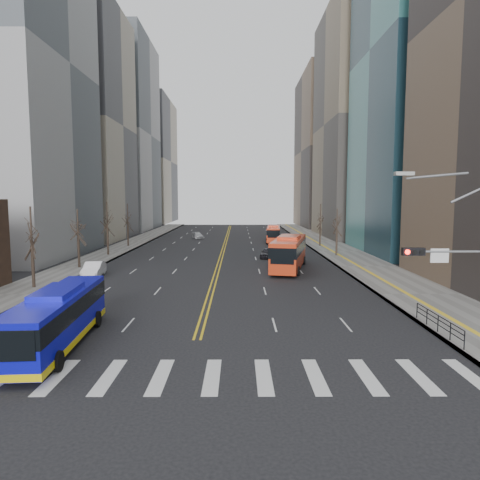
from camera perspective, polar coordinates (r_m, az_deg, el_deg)
The scene contains 16 objects.
ground at distance 20.65m, azimuth -7.17°, elevation -17.61°, with size 220.00×220.00×0.00m, color black.
sidewalk_right at distance 66.08m, azimuth 13.02°, elevation -1.48°, with size 7.00×130.00×0.15m, color slate.
sidewalk_left at distance 67.05m, azimuth -16.57°, elevation -1.47°, with size 5.00×130.00×0.15m, color slate.
crosswalk at distance 20.65m, azimuth -7.17°, elevation -17.59°, with size 26.70×4.00×0.01m.
centerline at distance 74.31m, azimuth -2.05°, elevation -0.61°, with size 0.55×100.00×0.01m.
office_towers at distance 88.77m, azimuth -1.73°, elevation 15.92°, with size 83.00×134.00×58.00m.
signal_mast at distance 23.95m, azimuth 28.20°, elevation -2.90°, with size 5.37×0.37×9.39m.
pedestrian_railing at distance 28.49m, azimuth 24.90°, elevation -9.75°, with size 0.06×6.06×1.02m.
street_trees at distance 54.32m, azimuth -10.36°, elevation 2.13°, with size 35.20×47.20×7.60m.
blue_bus at distance 25.68m, azimuth -23.08°, elevation -9.34°, with size 3.11×11.12×3.23m.
red_bus_near at distance 48.85m, azimuth 6.56°, elevation -1.42°, with size 5.55×12.56×3.85m.
red_bus_far at distance 78.28m, azimuth 4.49°, elevation 0.99°, with size 3.22×10.04×3.16m.
car_white at distance 46.48m, azimuth -18.93°, elevation -3.73°, with size 1.68×4.81×1.58m, color white.
car_dark_mid at distance 57.99m, azimuth 3.78°, elevation -1.72°, with size 1.64×4.08×1.39m, color black.
car_silver at distance 85.83m, azimuth -5.68°, elevation 0.60°, with size 1.67×4.10×1.19m, color #A9A9AF.
car_dark_far at distance 77.73m, azimuth 6.99°, elevation 0.05°, with size 1.94×4.20×1.17m, color black.
Camera 1 is at (2.39, -18.82, 8.15)m, focal length 32.00 mm.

